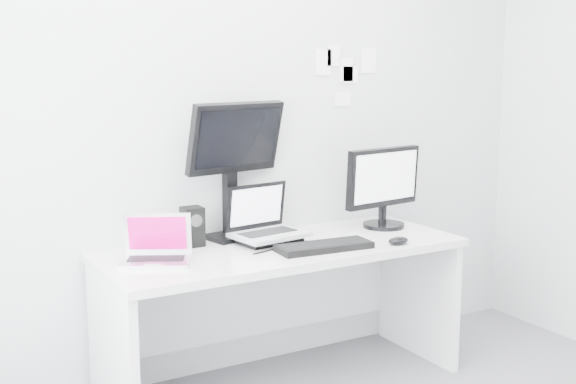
% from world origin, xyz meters
% --- Properties ---
extents(back_wall, '(3.60, 0.00, 3.60)m').
position_xyz_m(back_wall, '(0.00, 1.60, 1.35)').
color(back_wall, silver).
rests_on(back_wall, ground).
extents(desk, '(1.80, 0.70, 0.73)m').
position_xyz_m(desk, '(0.00, 1.25, 0.36)').
color(desk, silver).
rests_on(desk, ground).
extents(macbook, '(0.38, 0.35, 0.23)m').
position_xyz_m(macbook, '(-0.66, 1.24, 0.84)').
color(macbook, '#BBBBC0').
rests_on(macbook, desk).
extents(speaker, '(0.12, 0.12, 0.19)m').
position_xyz_m(speaker, '(-0.38, 1.47, 0.83)').
color(speaker, black).
rests_on(speaker, desk).
extents(dell_laptop, '(0.39, 0.32, 0.30)m').
position_xyz_m(dell_laptop, '(-0.02, 1.34, 0.88)').
color(dell_laptop, '#B4B5BB').
rests_on(dell_laptop, desk).
extents(rear_monitor, '(0.55, 0.28, 0.72)m').
position_xyz_m(rear_monitor, '(-0.14, 1.52, 1.09)').
color(rear_monitor, black).
rests_on(rear_monitor, desk).
extents(samsung_monitor, '(0.52, 0.29, 0.45)m').
position_xyz_m(samsung_monitor, '(0.68, 1.34, 0.96)').
color(samsung_monitor, black).
rests_on(samsung_monitor, desk).
extents(keyboard, '(0.48, 0.20, 0.03)m').
position_xyz_m(keyboard, '(0.14, 1.08, 0.75)').
color(keyboard, black).
rests_on(keyboard, desk).
extents(mouse, '(0.12, 0.09, 0.04)m').
position_xyz_m(mouse, '(0.51, 0.99, 0.75)').
color(mouse, black).
rests_on(mouse, desk).
extents(wall_note_0, '(0.10, 0.00, 0.14)m').
position_xyz_m(wall_note_0, '(0.45, 1.59, 1.62)').
color(wall_note_0, white).
rests_on(wall_note_0, back_wall).
extents(wall_note_1, '(0.09, 0.00, 0.13)m').
position_xyz_m(wall_note_1, '(0.60, 1.59, 1.58)').
color(wall_note_1, white).
rests_on(wall_note_1, back_wall).
extents(wall_note_2, '(0.10, 0.00, 0.14)m').
position_xyz_m(wall_note_2, '(0.75, 1.59, 1.63)').
color(wall_note_2, white).
rests_on(wall_note_2, back_wall).
extents(wall_note_3, '(0.11, 0.00, 0.08)m').
position_xyz_m(wall_note_3, '(0.58, 1.59, 1.42)').
color(wall_note_3, white).
rests_on(wall_note_3, back_wall).
extents(wall_note_4, '(0.08, 0.00, 0.11)m').
position_xyz_m(wall_note_4, '(0.52, 1.59, 1.66)').
color(wall_note_4, white).
rests_on(wall_note_4, back_wall).
extents(wall_note_5, '(0.10, 0.00, 0.09)m').
position_xyz_m(wall_note_5, '(0.63, 1.59, 1.55)').
color(wall_note_5, white).
rests_on(wall_note_5, back_wall).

